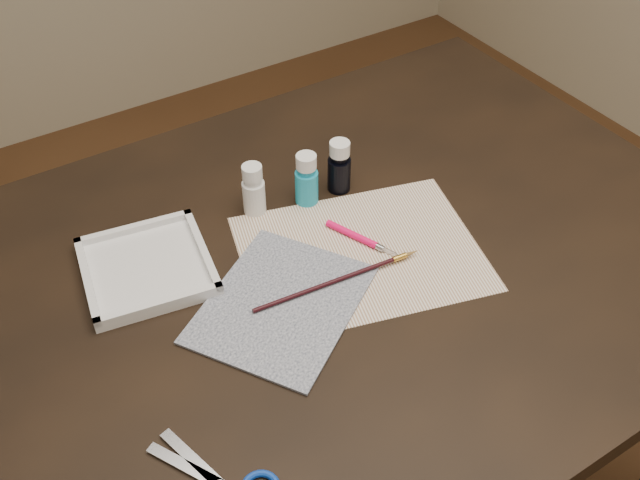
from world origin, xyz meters
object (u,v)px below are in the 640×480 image
paint_bottle_white (253,189)px  paint_bottle_cyan (306,179)px  paint_bottle_navy (339,166)px  palette_tray (147,267)px  canvas (282,304)px  paper (360,253)px

paint_bottle_white → paint_bottle_cyan: bearing=-16.0°
paint_bottle_navy → palette_tray: size_ratio=0.51×
canvas → paint_bottle_navy: (0.21, 0.18, 0.04)m
canvas → paint_bottle_cyan: (0.15, 0.18, 0.04)m
canvas → palette_tray: (-0.14, 0.16, 0.01)m
canvas → palette_tray: 0.21m
paint_bottle_white → paint_bottle_cyan: size_ratio=0.97×
paper → palette_tray: palette_tray is taller
paint_bottle_cyan → paint_bottle_navy: (0.06, -0.00, 0.00)m
paper → paint_bottle_cyan: (-0.00, 0.15, 0.05)m
palette_tray → paint_bottle_white: bearing=10.9°
paint_bottle_cyan → paint_bottle_navy: size_ratio=0.98×
paint_bottle_cyan → paint_bottle_navy: 0.06m
canvas → palette_tray: bearing=129.7°
canvas → paint_bottle_navy: 0.28m
canvas → paint_bottle_cyan: bearing=49.9°
paper → paint_bottle_cyan: 0.16m
paint_bottle_navy → palette_tray: paint_bottle_navy is taller
paint_bottle_white → paint_bottle_navy: size_ratio=0.96×
canvas → paint_bottle_navy: paint_bottle_navy is taller
paper → paint_bottle_cyan: paint_bottle_cyan is taller
canvas → paint_bottle_white: bearing=71.9°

